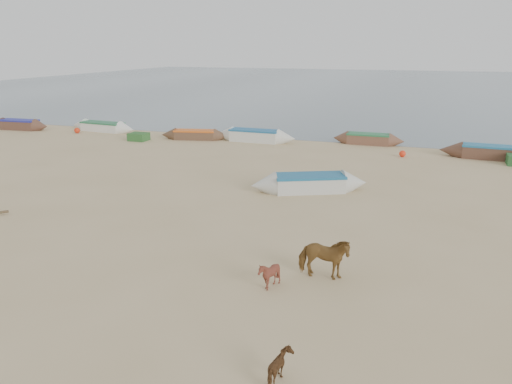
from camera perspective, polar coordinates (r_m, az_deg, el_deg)
ground at (r=18.93m, az=-3.98°, el=-6.16°), size 140.00×140.00×0.00m
sea at (r=98.56m, az=15.31°, el=11.68°), size 160.00×160.00×0.00m
cow_adult at (r=16.25m, az=7.73°, el=-7.47°), size 1.73×0.83×1.44m
calf_front at (r=15.60m, az=1.52°, el=-9.42°), size 1.09×1.05×0.93m
calf_right at (r=11.77m, az=2.88°, el=-19.45°), size 0.84×0.91×0.75m
near_canoe at (r=25.80m, az=6.12°, el=1.02°), size 6.08×3.85×0.88m
waterline_canoes at (r=37.63m, az=6.68°, el=5.88°), size 57.43×4.66×0.94m
beach_clutter at (r=36.50m, az=12.99°, el=5.04°), size 44.46×5.73×0.64m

